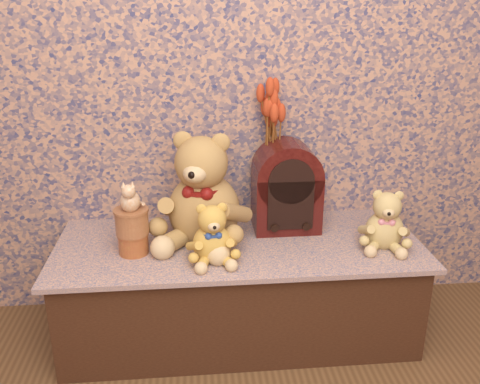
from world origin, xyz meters
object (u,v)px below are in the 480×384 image
(biscuit_tin_lower, at_px, (134,243))
(cat_figurine, at_px, (130,194))
(teddy_medium, at_px, (212,229))
(ceramic_vase, at_px, (270,200))
(teddy_large, at_px, (203,183))
(teddy_small, at_px, (386,216))
(cathedral_radio, at_px, (286,186))

(biscuit_tin_lower, relative_size, cat_figurine, 0.92)
(teddy_medium, xyz_separation_m, ceramic_vase, (0.27, 0.34, -0.02))
(ceramic_vase, height_order, cat_figurine, cat_figurine)
(teddy_large, xyz_separation_m, teddy_small, (0.72, -0.14, -0.12))
(biscuit_tin_lower, bearing_deg, teddy_medium, -14.54)
(biscuit_tin_lower, height_order, cat_figurine, cat_figurine)
(teddy_medium, distance_m, ceramic_vase, 0.44)
(biscuit_tin_lower, bearing_deg, cat_figurine, 0.00)
(teddy_small, distance_m, ceramic_vase, 0.51)
(biscuit_tin_lower, distance_m, cat_figurine, 0.20)
(teddy_medium, distance_m, teddy_small, 0.70)
(cat_figurine, bearing_deg, teddy_small, -3.28)
(teddy_large, bearing_deg, biscuit_tin_lower, -140.22)
(biscuit_tin_lower, bearing_deg, cathedral_radio, 16.32)
(teddy_medium, bearing_deg, biscuit_tin_lower, 160.03)
(cat_figurine, bearing_deg, teddy_large, 20.04)
(ceramic_vase, relative_size, cat_figurine, 1.60)
(teddy_large, distance_m, teddy_medium, 0.23)
(teddy_small, relative_size, ceramic_vase, 1.27)
(teddy_large, bearing_deg, cat_figurine, -140.22)
(teddy_small, xyz_separation_m, cat_figurine, (-1.00, 0.03, 0.12))
(teddy_small, bearing_deg, teddy_medium, -161.46)
(biscuit_tin_lower, bearing_deg, teddy_large, 21.74)
(cathedral_radio, xyz_separation_m, cat_figurine, (-0.63, -0.19, 0.05))
(teddy_large, distance_m, ceramic_vase, 0.36)
(teddy_large, relative_size, teddy_medium, 1.96)
(teddy_large, distance_m, cathedral_radio, 0.36)
(teddy_medium, bearing_deg, teddy_small, -1.17)
(teddy_medium, height_order, teddy_small, teddy_small)
(teddy_large, relative_size, cathedral_radio, 1.26)
(teddy_small, height_order, biscuit_tin_lower, teddy_small)
(teddy_medium, bearing_deg, ceramic_vase, 46.06)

